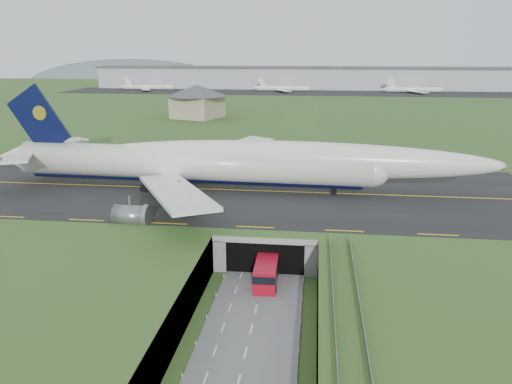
# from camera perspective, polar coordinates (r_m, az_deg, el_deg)

# --- Properties ---
(ground) EXTENTS (900.00, 900.00, 0.00)m
(ground) POSITION_cam_1_polar(r_m,az_deg,el_deg) (70.43, 0.31, -12.17)
(ground) COLOR #315D25
(ground) RESTS_ON ground
(airfield_deck) EXTENTS (800.00, 800.00, 6.00)m
(airfield_deck) POSITION_cam_1_polar(r_m,az_deg,el_deg) (69.06, 0.32, -9.97)
(airfield_deck) COLOR gray
(airfield_deck) RESTS_ON ground
(trench_road) EXTENTS (12.00, 75.00, 0.20)m
(trench_road) POSITION_cam_1_polar(r_m,az_deg,el_deg) (63.91, -0.49, -15.24)
(trench_road) COLOR slate
(trench_road) RESTS_ON ground
(taxiway) EXTENTS (800.00, 44.00, 0.18)m
(taxiway) POSITION_cam_1_polar(r_m,az_deg,el_deg) (98.75, 2.53, 0.03)
(taxiway) COLOR black
(taxiway) RESTS_ON airfield_deck
(tunnel_portal) EXTENTS (17.00, 22.30, 6.00)m
(tunnel_portal) POSITION_cam_1_polar(r_m,az_deg,el_deg) (84.20, 1.64, -4.81)
(tunnel_portal) COLOR gray
(tunnel_portal) RESTS_ON ground
(guideway) EXTENTS (3.00, 53.00, 7.05)m
(guideway) POSITION_cam_1_polar(r_m,az_deg,el_deg) (51.05, 10.63, -17.47)
(guideway) COLOR #A8A8A3
(guideway) RESTS_ON ground
(jumbo_jet) EXTENTS (101.77, 64.13, 21.23)m
(jumbo_jet) POSITION_cam_1_polar(r_m,az_deg,el_deg) (98.42, -3.37, 3.35)
(jumbo_jet) COLOR white
(jumbo_jet) RESTS_ON ground
(shuttle_tram) EXTENTS (3.46, 8.65, 3.48)m
(shuttle_tram) POSITION_cam_1_polar(r_m,az_deg,el_deg) (73.74, 1.19, -9.16)
(shuttle_tram) COLOR #A80B1E
(shuttle_tram) RESTS_ON ground
(service_building) EXTENTS (31.38, 31.38, 13.40)m
(service_building) POSITION_cam_1_polar(r_m,az_deg,el_deg) (207.95, -6.73, 10.58)
(service_building) COLOR tan
(service_building) RESTS_ON ground
(cargo_terminal) EXTENTS (320.00, 67.00, 15.60)m
(cargo_terminal) POSITION_cam_1_polar(r_m,az_deg,el_deg) (361.67, 5.92, 12.87)
(cargo_terminal) COLOR #B2B2B2
(cargo_terminal) RESTS_ON ground
(distant_hills) EXTENTS (700.00, 91.00, 60.00)m
(distant_hills) POSITION_cam_1_polar(r_m,az_deg,el_deg) (496.39, 13.82, 11.26)
(distant_hills) COLOR slate
(distant_hills) RESTS_ON ground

